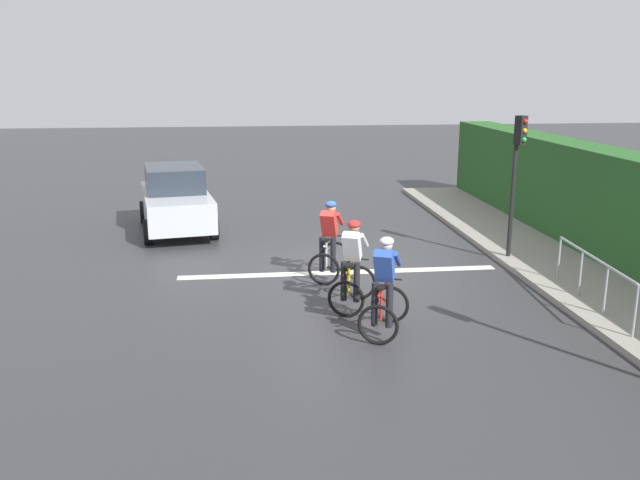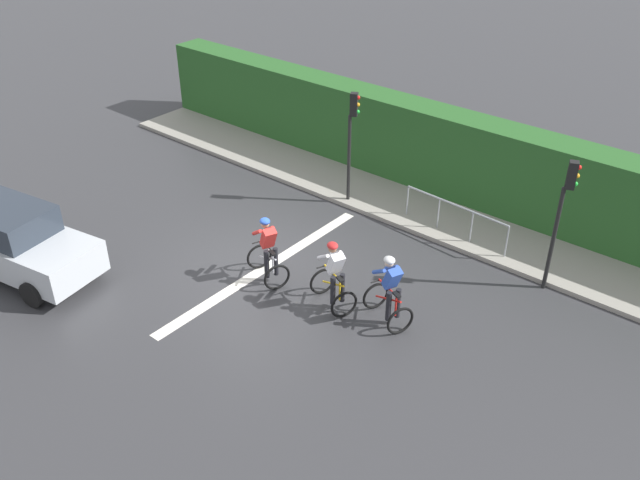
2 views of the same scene
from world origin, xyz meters
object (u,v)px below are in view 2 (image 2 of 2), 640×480
Objects in this scene: cyclist_mid at (268,252)px; pedestrian_railing_kerbside at (455,213)px; traffic_light_far_junction at (563,207)px; cyclist_second at (334,277)px; car_silver at (17,242)px; cyclist_lead at (390,292)px; traffic_light_near_crossing at (352,132)px.

cyclist_mid is 5.16m from pedestrian_railing_kerbside.
traffic_light_far_junction is 3.28m from pedestrian_railing_kerbside.
cyclist_second is 0.38× the size of car_silver.
traffic_light_far_junction is (-3.46, 2.20, 1.43)m from cyclist_lead.
cyclist_second is at bearing 33.09° from traffic_light_near_crossing.
traffic_light_near_crossing is (-4.16, -2.71, 1.43)m from cyclist_second.
cyclist_second and cyclist_mid have the same top height.
car_silver is 1.38× the size of pedestrian_railing_kerbside.
traffic_light_near_crossing is (-3.83, -4.00, 1.43)m from cyclist_lead.
cyclist_mid is at bearing -53.64° from traffic_light_far_junction.
cyclist_second is (0.32, -1.29, 0.00)m from cyclist_lead.
cyclist_lead is at bearing 104.00° from cyclist_second.
pedestrian_railing_kerbside is (-4.02, -0.68, -0.02)m from cyclist_lead.
traffic_light_far_junction reaches higher than cyclist_mid.
cyclist_second is at bearing -42.76° from traffic_light_far_junction.
traffic_light_near_crossing reaches higher than cyclist_second.
traffic_light_near_crossing is at bearing 152.84° from car_silver.
car_silver is at bearing -53.57° from cyclist_mid.
traffic_light_near_crossing is 6.22m from traffic_light_far_junction.
traffic_light_near_crossing is at bearing -146.91° from cyclist_second.
cyclist_lead is 1.00× the size of cyclist_mid.
cyclist_second is at bearing -7.98° from pedestrian_railing_kerbside.
car_silver is at bearing -27.16° from traffic_light_near_crossing.
cyclist_lead is 9.08m from car_silver.
car_silver is at bearing -60.76° from cyclist_second.
cyclist_lead is at bearing 117.03° from car_silver.
cyclist_second is 4.39m from pedestrian_railing_kerbside.
cyclist_second is at bearing 95.37° from cyclist_mid.
car_silver reaches higher than cyclist_mid.
traffic_light_far_junction is (-3.78, 3.50, 1.43)m from cyclist_second.
cyclist_mid is 0.50× the size of traffic_light_near_crossing.
traffic_light_far_junction is at bearing 126.39° from car_silver.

